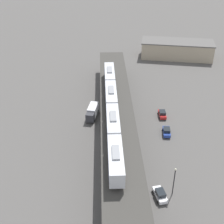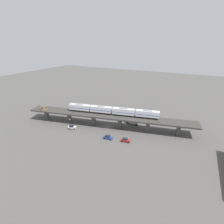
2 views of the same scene
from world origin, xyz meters
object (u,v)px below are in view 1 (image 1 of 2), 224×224
(street_car_white, at_px, (160,194))
(delivery_truck, at_px, (92,112))
(street_car_blue, at_px, (167,131))
(street_lamp, at_px, (174,179))
(street_car_red, at_px, (162,114))
(subway_train, at_px, (112,108))
(warehouse_building, at_px, (177,49))

(street_car_white, relative_size, delivery_truck, 0.66)
(street_car_blue, relative_size, street_lamp, 0.66)
(street_car_red, xyz_separation_m, street_car_blue, (1.43, -8.49, 0.00))
(street_car_white, bearing_deg, subway_train, 126.00)
(delivery_truck, relative_size, street_lamp, 1.04)
(street_car_red, height_order, street_lamp, street_lamp)
(subway_train, xyz_separation_m, street_car_red, (12.21, 13.19, -8.34))
(street_lamp, bearing_deg, street_car_red, 96.06)
(street_car_red, bearing_deg, delivery_truck, -169.43)
(subway_train, relative_size, warehouse_building, 1.71)
(street_car_white, bearing_deg, warehouse_building, 87.55)
(street_car_blue, bearing_deg, warehouse_building, 87.33)
(subway_train, distance_m, street_car_red, 19.82)
(delivery_truck, bearing_deg, street_lamp, -48.86)
(street_lamp, bearing_deg, street_car_white, -151.03)
(warehouse_building, bearing_deg, delivery_truck, -115.01)
(street_car_white, distance_m, delivery_truck, 33.98)
(subway_train, relative_size, delivery_truck, 6.82)
(street_car_red, relative_size, warehouse_building, 0.16)
(subway_train, bearing_deg, street_car_white, -54.00)
(street_car_blue, relative_size, warehouse_building, 0.16)
(street_car_white, height_order, street_lamp, street_lamp)
(subway_train, height_order, street_car_red, subway_train)
(street_car_blue, bearing_deg, street_car_red, 99.57)
(subway_train, height_order, street_lamp, subway_train)
(street_lamp, bearing_deg, subway_train, 133.12)
(delivery_truck, bearing_deg, street_car_blue, -13.02)
(subway_train, distance_m, street_lamp, 23.05)
(subway_train, bearing_deg, street_lamp, -46.88)
(street_lamp, bearing_deg, street_car_blue, 94.63)
(subway_train, distance_m, delivery_truck, 14.19)
(street_car_red, bearing_deg, street_lamp, -83.94)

